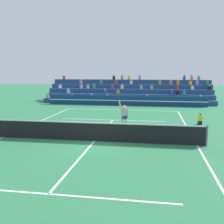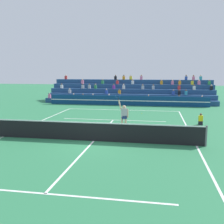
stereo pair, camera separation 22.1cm
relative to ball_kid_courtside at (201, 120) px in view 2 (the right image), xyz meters
The scene contains 8 objects.
ground_plane 8.67m from the ball_kid_courtside, 139.04° to the right, with size 120.00×120.00×0.00m, color #2D7A4C.
court_lines 8.67m from the ball_kid_courtside, 139.04° to the right, with size 11.10×23.90×0.01m.
tennis_net 8.66m from the ball_kid_courtside, 139.04° to the right, with size 12.00×0.10×1.10m.
sponsor_banner_wall 11.86m from the ball_kid_courtside, 123.48° to the left, with size 18.00×0.26×1.10m.
bleacher_stand 15.19m from the ball_kid_courtside, 115.50° to the left, with size 20.35×4.75×3.38m.
ball_kid_courtside is the anchor object (origin of this frame).
tennis_player 6.09m from the ball_kid_courtside, 149.09° to the right, with size 0.83×0.41×2.50m.
tennis_ball 6.25m from the ball_kid_courtside, 136.12° to the left, with size 0.07×0.07×0.07m, color #C6DB33.
Camera 2 is at (3.44, -13.73, 3.84)m, focal length 42.00 mm.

